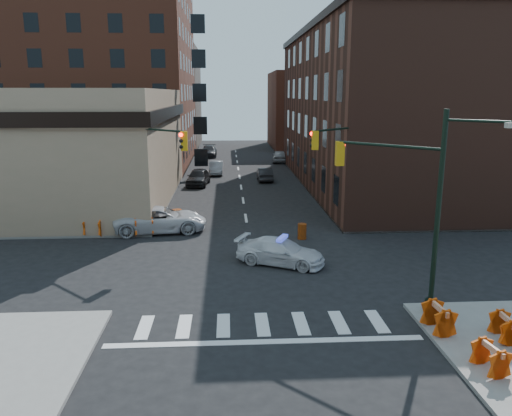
{
  "coord_description": "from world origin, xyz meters",
  "views": [
    {
      "loc": [
        -1.26,
        -24.49,
        8.71
      ],
      "look_at": [
        0.36,
        3.66,
        2.2
      ],
      "focal_mm": 35.0,
      "sensor_mm": 36.0,
      "label": 1
    }
  ],
  "objects": [
    {
      "name": "signal_pole_se",
      "position": [
        6.04,
        -5.52,
        4.61
      ],
      "size": [
        5.4,
        5.27,
        8.0
      ],
      "rotation": [
        0.0,
        0.0,
        2.36
      ],
      "color": "black",
      "rests_on": "sidewalk_se"
    },
    {
      "name": "parked_car_efar",
      "position": [
        5.5,
        39.46,
        0.78
      ],
      "size": [
        2.3,
        4.72,
        1.55
      ],
      "primitive_type": "imported",
      "rotation": [
        0.0,
        0.0,
        3.03
      ],
      "color": "gray",
      "rests_on": "ground"
    },
    {
      "name": "apartment_block",
      "position": [
        -18.5,
        40.0,
        12.0
      ],
      "size": [
        25.0,
        25.0,
        24.0
      ],
      "primitive_type": "cube",
      "color": "brown",
      "rests_on": "ground"
    },
    {
      "name": "sidewalk_nw",
      "position": [
        -23.0,
        32.75,
        0.07
      ],
      "size": [
        34.0,
        54.5,
        0.15
      ],
      "primitive_type": "cube",
      "color": "gray",
      "rests_on": "ground"
    },
    {
      "name": "signal_pole_nw",
      "position": [
        -5.85,
        5.34,
        4.34
      ],
      "size": [
        3.58,
        3.67,
        8.0
      ],
      "rotation": [
        0.0,
        0.0,
        -0.79
      ],
      "color": "black",
      "rests_on": "sidewalk_nw"
    },
    {
      "name": "barricade_se_d",
      "position": [
        6.9,
        -10.76,
        0.6
      ],
      "size": [
        0.78,
        1.28,
        0.9
      ],
      "primitive_type": null,
      "rotation": [
        0.0,
        0.0,
        1.72
      ],
      "color": "red",
      "rests_on": "sidewalk_se"
    },
    {
      "name": "barrel_bank",
      "position": [
        -4.68,
        8.16,
        0.56
      ],
      "size": [
        0.83,
        0.83,
        1.13
      ],
      "primitive_type": "cylinder",
      "rotation": [
        0.0,
        0.0,
        0.39
      ],
      "color": "#DC550A",
      "rests_on": "ground"
    },
    {
      "name": "parked_car_enear",
      "position": [
        2.5,
        25.48,
        0.66
      ],
      "size": [
        1.47,
        4.04,
        1.33
      ],
      "primitive_type": "imported",
      "rotation": [
        0.0,
        0.0,
        3.16
      ],
      "color": "black",
      "rests_on": "ground"
    },
    {
      "name": "pedestrian_b",
      "position": [
        -10.54,
        6.55,
        1.04
      ],
      "size": [
        1.08,
        1.01,
        1.78
      ],
      "primitive_type": "imported",
      "rotation": [
        0.0,
        0.0,
        0.52
      ],
      "color": "black",
      "rests_on": "sidewalk_nw"
    },
    {
      "name": "filler_ne",
      "position": [
        14.0,
        58.0,
        6.0
      ],
      "size": [
        16.0,
        16.0,
        12.0
      ],
      "primitive_type": "cube",
      "color": "brown",
      "rests_on": "ground"
    },
    {
      "name": "sidewalk_ne",
      "position": [
        23.0,
        32.75,
        0.07
      ],
      "size": [
        34.0,
        54.5,
        0.15
      ],
      "primitive_type": "cube",
      "color": "gray",
      "rests_on": "ground"
    },
    {
      "name": "barrel_road",
      "position": [
        3.23,
        4.62,
        0.48
      ],
      "size": [
        0.68,
        0.68,
        0.96
      ],
      "primitive_type": "cylinder",
      "rotation": [
        0.0,
        0.0,
        0.34
      ],
      "color": "#EE4F0B",
      "rests_on": "ground"
    },
    {
      "name": "ground",
      "position": [
        0.0,
        0.0,
        0.0
      ],
      "size": [
        140.0,
        140.0,
        0.0
      ],
      "primitive_type": "plane",
      "color": "black",
      "rests_on": "ground"
    },
    {
      "name": "pedestrian_a",
      "position": [
        -8.98,
        6.9,
        1.11
      ],
      "size": [
        0.83,
        0.71,
        1.93
      ],
      "primitive_type": "imported",
      "rotation": [
        0.0,
        0.0,
        -0.43
      ],
      "color": "black",
      "rests_on": "sidewalk_nw"
    },
    {
      "name": "police_car",
      "position": [
        1.43,
        0.12,
        0.67
      ],
      "size": [
        4.99,
        3.67,
        1.34
      ],
      "primitive_type": "imported",
      "rotation": [
        0.0,
        0.0,
        1.13
      ],
      "color": "silver",
      "rests_on": "ground"
    },
    {
      "name": "barricade_se_a",
      "position": [
        6.4,
        -8.0,
        0.66
      ],
      "size": [
        0.77,
        1.39,
        1.01
      ],
      "primitive_type": null,
      "rotation": [
        0.0,
        0.0,
        1.65
      ],
      "color": "red",
      "rests_on": "sidewalk_se"
    },
    {
      "name": "commercial_row_ne",
      "position": [
        13.0,
        22.5,
        7.0
      ],
      "size": [
        14.0,
        34.0,
        14.0
      ],
      "primitive_type": "cube",
      "color": "#48271C",
      "rests_on": "ground"
    },
    {
      "name": "barricade_nw_b",
      "position": [
        -9.56,
        5.7,
        0.63
      ],
      "size": [
        1.35,
        0.81,
        0.96
      ],
      "primitive_type": null,
      "rotation": [
        0.0,
        0.0,
        -0.14
      ],
      "color": "red",
      "rests_on": "sidewalk_nw"
    },
    {
      "name": "filler_nw",
      "position": [
        -16.0,
        62.0,
        8.0
      ],
      "size": [
        20.0,
        18.0,
        16.0
      ],
      "primitive_type": "cube",
      "color": "brown",
      "rests_on": "ground"
    },
    {
      "name": "parked_car_wnear",
      "position": [
        -4.1,
        23.34,
        0.8
      ],
      "size": [
        2.42,
        4.89,
        1.6
      ],
      "primitive_type": "imported",
      "rotation": [
        0.0,
        0.0,
        -0.12
      ],
      "color": "black",
      "rests_on": "ground"
    },
    {
      "name": "parked_car_wfar",
      "position": [
        -2.5,
        30.01,
        0.69
      ],
      "size": [
        1.53,
        4.22,
        1.38
      ],
      "primitive_type": "imported",
      "rotation": [
        0.0,
        0.0,
        -0.01
      ],
      "color": "#92959A",
      "rests_on": "ground"
    },
    {
      "name": "tree_ne_far",
      "position": [
        7.5,
        34.0,
        3.49
      ],
      "size": [
        3.0,
        3.0,
        4.85
      ],
      "color": "black",
      "rests_on": "sidewalk_ne"
    },
    {
      "name": "barricade_nw_a",
      "position": [
        -6.5,
        5.7,
        0.66
      ],
      "size": [
        1.47,
        0.99,
        1.01
      ],
      "primitive_type": null,
      "rotation": [
        0.0,
        0.0,
        0.25
      ],
      "color": "red",
      "rests_on": "sidewalk_nw"
    },
    {
      "name": "signal_pole_ne",
      "position": [
        5.84,
        5.35,
        4.34
      ],
      "size": [
        3.67,
        3.58,
        8.0
      ],
      "rotation": [
        0.0,
        0.0,
        -2.36
      ],
      "color": "black",
      "rests_on": "sidewalk_ne"
    },
    {
      "name": "parked_car_wdeep",
      "position": [
        -3.83,
        45.65,
        0.76
      ],
      "size": [
        2.17,
        5.28,
        1.53
      ],
      "primitive_type": "imported",
      "rotation": [
        0.0,
        0.0,
        0.01
      ],
      "color": "black",
      "rests_on": "ground"
    },
    {
      "name": "barricade_se_c",
      "position": [
        8.5,
        -8.79,
        0.6
      ],
      "size": [
        0.64,
        1.23,
        0.91
      ],
      "primitive_type": null,
      "rotation": [
        0.0,
        0.0,
        1.54
      ],
      "color": "#C94F09",
      "rests_on": "sidewalk_se"
    },
    {
      "name": "pickup",
      "position": [
        -5.6,
        6.75,
        0.82
      ],
      "size": [
        6.2,
        3.49,
        1.63
      ],
      "primitive_type": "imported",
      "rotation": [
        0.0,
        0.0,
        1.71
      ],
      "color": "silver",
      "rests_on": "ground"
    },
    {
      "name": "pedestrian_c",
      "position": [
        -10.07,
        8.19,
        1.04
      ],
      "size": [
        1.13,
        0.83,
        1.79
      ],
      "primitive_type": "imported",
      "rotation": [
        0.0,
        0.0,
        0.42
      ],
      "color": "#1F272E",
      "rests_on": "sidewalk_nw"
    },
    {
      "name": "bank_building",
      "position": [
        -17.0,
        16.5,
        4.5
      ],
      "size": [
        22.0,
        22.0,
        9.0
      ],
      "primitive_type": "cube",
      "color": "#947A61",
      "rests_on": "ground"
    },
    {
      "name": "tree_ne_near",
      "position": [
        7.5,
        26.0,
        3.49
      ],
      "size": [
        3.0,
        3.0,
        4.85
      ],
      "color": "black",
      "rests_on": "sidewalk_ne"
    }
  ]
}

